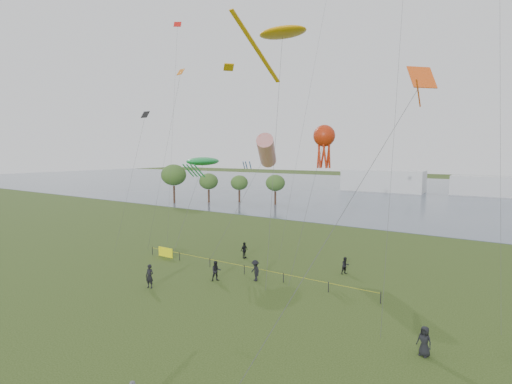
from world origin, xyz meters
The scene contains 18 objects.
ground_plane centered at (0.00, 0.00, 0.00)m, with size 400.00×400.00×0.00m, color #253812.
lake centered at (0.00, 100.00, 0.02)m, with size 400.00×120.00×0.08m, color #4F5C6D.
pavilion_left centered at (-12.00, 95.00, 3.00)m, with size 22.00×8.00×6.00m, color silver.
pavilion_right centered at (14.00, 98.00, 2.50)m, with size 18.00×7.00×5.00m, color silver.
trees centered at (-36.83, 48.92, 5.26)m, with size 24.52×14.36×8.42m.
fence centered at (-9.87, 13.87, 0.55)m, with size 24.07×0.07×1.05m.
spectator_a centered at (-4.78, 11.15, 0.86)m, with size 0.84×0.65×1.72m, color black.
spectator_b centered at (-1.99, 12.96, 0.90)m, with size 1.16×0.67×1.80m, color black.
spectator_c centered at (-6.66, 18.08, 0.84)m, with size 0.99×0.41×1.69m, color black.
spectator_d centered at (12.02, 8.03, 0.82)m, with size 0.80×0.52×1.63m, color black.
spectator_f centered at (-8.24, 6.94, 0.96)m, with size 0.70×0.46×1.93m, color black.
spectator_g centered at (3.85, 18.86, 0.77)m, with size 0.75×0.59×1.55m, color black.
kite_stingray centered at (-1.93, 17.18, 21.42)m, with size 4.54×9.90×21.89m.
kite_windsock centered at (-6.92, 22.90, 11.09)m, with size 4.30×10.94×13.05m.
kite_creature centered at (-13.25, 19.41, 9.90)m, with size 2.65×7.84×10.39m.
kite_octopus centered at (1.65, 18.70, 12.29)m, with size 1.94×6.29×13.37m.
kite_delta centered at (10.70, 9.76, 14.37)m, with size 5.63×14.45×15.79m.
small_kites centered at (-2.22, 18.70, 22.29)m, with size 38.53×14.90×13.33m.
Camera 1 is at (14.67, -12.74, 10.85)m, focal length 26.00 mm.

